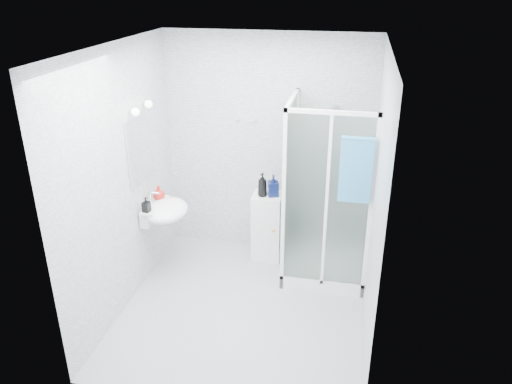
% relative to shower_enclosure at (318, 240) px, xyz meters
% --- Properties ---
extents(room, '(2.40, 2.60, 2.60)m').
position_rel_shower_enclosure_xyz_m(room, '(-0.67, -0.77, 0.85)').
color(room, silver).
rests_on(room, ground).
extents(shower_enclosure, '(0.90, 0.95, 2.00)m').
position_rel_shower_enclosure_xyz_m(shower_enclosure, '(0.00, 0.00, 0.00)').
color(shower_enclosure, white).
rests_on(shower_enclosure, ground).
extents(wall_basin, '(0.46, 0.56, 0.35)m').
position_rel_shower_enclosure_xyz_m(wall_basin, '(-1.66, -0.32, 0.35)').
color(wall_basin, white).
rests_on(wall_basin, ground).
extents(mirror, '(0.02, 0.60, 0.70)m').
position_rel_shower_enclosure_xyz_m(mirror, '(-1.85, -0.32, 1.05)').
color(mirror, white).
rests_on(mirror, room).
extents(vanity_lights, '(0.10, 0.40, 0.08)m').
position_rel_shower_enclosure_xyz_m(vanity_lights, '(-1.80, -0.32, 1.47)').
color(vanity_lights, silver).
rests_on(vanity_lights, room).
extents(wall_hooks, '(0.23, 0.06, 0.03)m').
position_rel_shower_enclosure_xyz_m(wall_hooks, '(-0.92, 0.49, 1.17)').
color(wall_hooks, silver).
rests_on(wall_hooks, room).
extents(storage_cabinet, '(0.34, 0.37, 0.82)m').
position_rel_shower_enclosure_xyz_m(storage_cabinet, '(-0.63, 0.27, -0.04)').
color(storage_cabinet, white).
rests_on(storage_cabinet, ground).
extents(hand_towel, '(0.31, 0.05, 0.66)m').
position_rel_shower_enclosure_xyz_m(hand_towel, '(0.34, -0.40, 1.02)').
color(hand_towel, teal).
rests_on(hand_towel, shower_enclosure).
extents(shampoo_bottle_a, '(0.13, 0.13, 0.28)m').
position_rel_shower_enclosure_xyz_m(shampoo_bottle_a, '(-0.68, 0.23, 0.51)').
color(shampoo_bottle_a, black).
rests_on(shampoo_bottle_a, storage_cabinet).
extents(shampoo_bottle_b, '(0.15, 0.15, 0.26)m').
position_rel_shower_enclosure_xyz_m(shampoo_bottle_b, '(-0.56, 0.26, 0.50)').
color(shampoo_bottle_b, '#0A1441').
rests_on(shampoo_bottle_b, storage_cabinet).
extents(soap_dispenser_orange, '(0.16, 0.16, 0.17)m').
position_rel_shower_enclosure_xyz_m(soap_dispenser_orange, '(-1.75, -0.20, 0.50)').
color(soap_dispenser_orange, '#B51A15').
rests_on(soap_dispenser_orange, wall_basin).
extents(soap_dispenser_black, '(0.08, 0.09, 0.16)m').
position_rel_shower_enclosure_xyz_m(soap_dispenser_black, '(-1.77, -0.51, 0.50)').
color(soap_dispenser_black, black).
rests_on(soap_dispenser_black, wall_basin).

